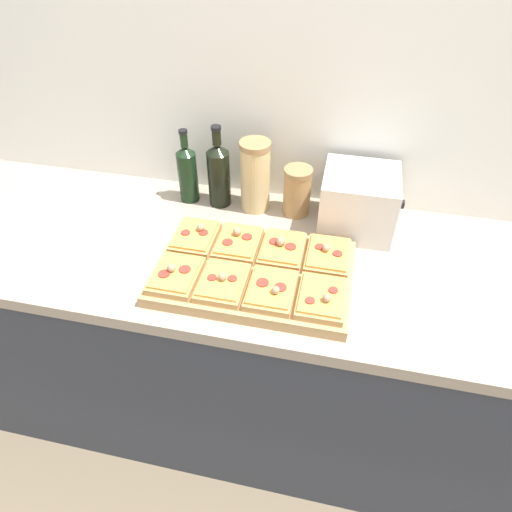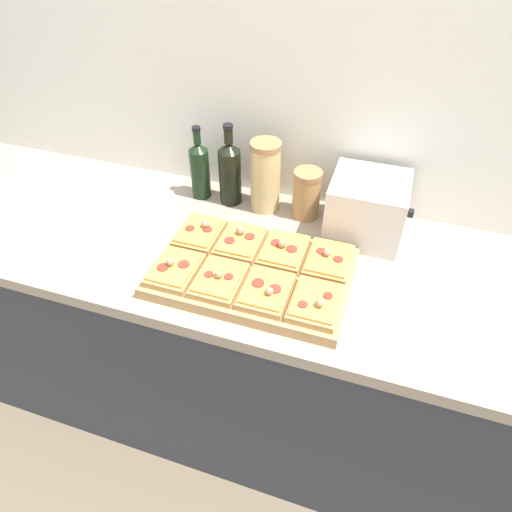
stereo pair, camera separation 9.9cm
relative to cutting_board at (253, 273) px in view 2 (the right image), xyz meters
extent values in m
plane|color=brown|center=(0.03, -0.21, -0.91)|extent=(12.00, 12.00, 0.00)
cube|color=silver|center=(0.03, 0.46, 0.34)|extent=(6.00, 0.06, 2.50)
cube|color=#333842|center=(0.03, 0.11, -0.48)|extent=(2.60, 0.64, 0.85)
cube|color=gray|center=(0.03, 0.11, -0.04)|extent=(2.63, 0.67, 0.04)
cube|color=tan|center=(0.00, 0.00, 0.00)|extent=(0.54, 0.35, 0.03)
cube|color=tan|center=(-0.20, 0.08, 0.03)|extent=(0.12, 0.16, 0.02)
cube|color=gold|center=(-0.20, 0.08, 0.04)|extent=(0.11, 0.14, 0.01)
cylinder|color=#AD2D23|center=(-0.22, 0.08, 0.05)|extent=(0.03, 0.03, 0.00)
cylinder|color=#AD2D23|center=(-0.17, 0.09, 0.05)|extent=(0.03, 0.03, 0.00)
sphere|color=#937A5B|center=(-0.18, 0.10, 0.06)|extent=(0.02, 0.02, 0.02)
cube|color=tan|center=(-0.07, 0.08, 0.03)|extent=(0.12, 0.16, 0.02)
cube|color=gold|center=(-0.07, 0.08, 0.04)|extent=(0.11, 0.14, 0.01)
cylinder|color=#AD2D23|center=(-0.09, 0.06, 0.05)|extent=(0.03, 0.03, 0.00)
cylinder|color=#AD2D23|center=(-0.04, 0.10, 0.05)|extent=(0.03, 0.03, 0.00)
sphere|color=#937A5B|center=(-0.07, 0.10, 0.06)|extent=(0.03, 0.03, 0.03)
cube|color=tan|center=(0.07, 0.08, 0.03)|extent=(0.12, 0.16, 0.02)
cube|color=gold|center=(0.07, 0.08, 0.04)|extent=(0.11, 0.14, 0.01)
cylinder|color=#AD2D23|center=(0.04, 0.09, 0.05)|extent=(0.03, 0.03, 0.00)
cylinder|color=#AD2D23|center=(0.09, 0.08, 0.05)|extent=(0.03, 0.03, 0.00)
sphere|color=#937A5B|center=(0.06, 0.08, 0.06)|extent=(0.03, 0.03, 0.03)
cube|color=tan|center=(0.20, 0.08, 0.03)|extent=(0.12, 0.16, 0.02)
cube|color=gold|center=(0.20, 0.08, 0.04)|extent=(0.11, 0.14, 0.01)
cylinder|color=#AD2D23|center=(0.17, 0.10, 0.05)|extent=(0.03, 0.03, 0.00)
cylinder|color=#AD2D23|center=(0.22, 0.08, 0.05)|extent=(0.03, 0.03, 0.00)
sphere|color=#937A5B|center=(0.19, 0.08, 0.06)|extent=(0.02, 0.02, 0.02)
cube|color=tan|center=(-0.20, -0.08, 0.03)|extent=(0.12, 0.16, 0.02)
cube|color=gold|center=(-0.20, -0.08, 0.04)|extent=(0.11, 0.14, 0.01)
cylinder|color=#AD2D23|center=(-0.22, -0.10, 0.05)|extent=(0.03, 0.03, 0.00)
cylinder|color=#AD2D23|center=(-0.17, -0.07, 0.05)|extent=(0.03, 0.03, 0.00)
sphere|color=#937A5B|center=(-0.20, -0.09, 0.06)|extent=(0.02, 0.02, 0.02)
cube|color=tan|center=(-0.07, -0.08, 0.03)|extent=(0.12, 0.16, 0.02)
cube|color=gold|center=(-0.07, -0.08, 0.04)|extent=(0.11, 0.14, 0.01)
cylinder|color=#AD2D23|center=(-0.09, -0.09, 0.05)|extent=(0.02, 0.02, 0.00)
cylinder|color=#AD2D23|center=(-0.04, -0.08, 0.05)|extent=(0.02, 0.02, 0.00)
sphere|color=#937A5B|center=(-0.06, -0.09, 0.06)|extent=(0.02, 0.02, 0.02)
cube|color=tan|center=(0.07, -0.08, 0.03)|extent=(0.12, 0.16, 0.02)
cube|color=gold|center=(0.07, -0.08, 0.04)|extent=(0.11, 0.14, 0.01)
cylinder|color=#AD2D23|center=(0.04, -0.08, 0.05)|extent=(0.03, 0.03, 0.00)
cylinder|color=#AD2D23|center=(0.09, -0.09, 0.05)|extent=(0.03, 0.03, 0.00)
sphere|color=#937A5B|center=(0.08, -0.11, 0.06)|extent=(0.02, 0.02, 0.02)
cube|color=tan|center=(0.20, -0.08, 0.03)|extent=(0.12, 0.16, 0.02)
cube|color=gold|center=(0.20, -0.08, 0.04)|extent=(0.11, 0.14, 0.01)
cylinder|color=#AD2D23|center=(0.17, -0.12, 0.05)|extent=(0.02, 0.02, 0.00)
cylinder|color=#AD2D23|center=(0.22, -0.07, 0.05)|extent=(0.02, 0.02, 0.00)
sphere|color=#937A5B|center=(0.21, -0.11, 0.06)|extent=(0.02, 0.02, 0.02)
cylinder|color=black|center=(-0.30, 0.34, 0.07)|extent=(0.06, 0.06, 0.17)
cone|color=black|center=(-0.30, 0.34, 0.17)|extent=(0.06, 0.06, 0.03)
cylinder|color=black|center=(-0.30, 0.34, 0.20)|extent=(0.02, 0.02, 0.05)
cylinder|color=black|center=(-0.30, 0.34, 0.23)|extent=(0.03, 0.03, 0.01)
cylinder|color=black|center=(-0.19, 0.34, 0.08)|extent=(0.07, 0.07, 0.19)
cone|color=black|center=(-0.19, 0.34, 0.19)|extent=(0.07, 0.07, 0.03)
cylinder|color=black|center=(-0.19, 0.34, 0.23)|extent=(0.03, 0.03, 0.05)
cylinder|color=black|center=(-0.19, 0.34, 0.26)|extent=(0.03, 0.03, 0.01)
cylinder|color=tan|center=(-0.07, 0.34, 0.09)|extent=(0.10, 0.10, 0.22)
cylinder|color=#937047|center=(-0.07, 0.34, 0.21)|extent=(0.10, 0.10, 0.02)
cylinder|color=#AD7F4C|center=(0.07, 0.34, 0.06)|extent=(0.09, 0.09, 0.15)
cylinder|color=#937047|center=(0.07, 0.34, 0.14)|extent=(0.09, 0.09, 0.02)
cube|color=beige|center=(0.26, 0.30, 0.08)|extent=(0.22, 0.22, 0.19)
cube|color=black|center=(0.26, 0.20, 0.13)|extent=(0.18, 0.01, 0.05)
cube|color=black|center=(0.39, 0.30, 0.09)|extent=(0.02, 0.02, 0.02)
camera|label=1|loc=(0.20, -0.90, 0.88)|focal=32.00mm
camera|label=2|loc=(0.30, -0.88, 0.88)|focal=32.00mm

